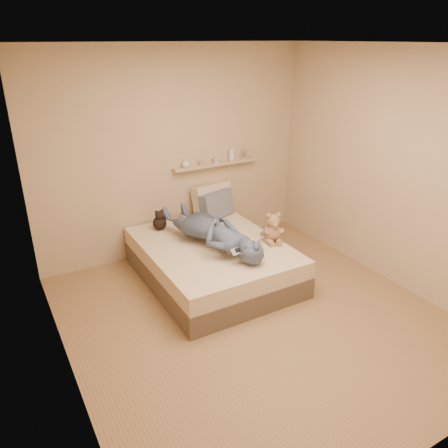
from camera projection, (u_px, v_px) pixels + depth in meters
room at (259, 198)px, 3.96m from camera, size 3.80×3.80×3.80m
bed at (212, 261)px, 5.13m from camera, size 1.50×1.90×0.45m
game_console at (239, 251)px, 4.53m from camera, size 0.18×0.09×0.06m
teddy_bear at (273, 230)px, 5.04m from camera, size 0.28×0.30×0.36m
dark_plush at (160, 221)px, 5.36m from camera, size 0.17×0.17×0.26m
pillow_cream at (212, 199)px, 5.83m from camera, size 0.58×0.33×0.42m
pillow_grey at (217, 205)px, 5.73m from camera, size 0.54×0.36×0.36m
person at (212, 230)px, 4.94m from camera, size 0.84×1.59×0.36m
wall_shelf at (215, 164)px, 5.76m from camera, size 1.20×0.12×0.03m
shelf_bottles at (219, 157)px, 5.75m from camera, size 1.00×0.13×0.20m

